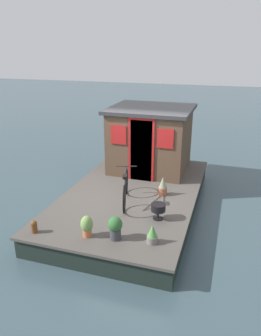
{
  "coord_description": "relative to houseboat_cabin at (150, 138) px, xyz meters",
  "views": [
    {
      "loc": [
        -7.3,
        -2.29,
        4.01
      ],
      "look_at": [
        -0.2,
        0.0,
        1.2
      ],
      "focal_mm": 34.62,
      "sensor_mm": 36.0,
      "label": 1
    }
  ],
  "objects": [
    {
      "name": "mooring_bollard",
      "position": [
        -4.26,
        1.28,
        -0.8
      ],
      "size": [
        0.13,
        0.13,
        0.26
      ],
      "color": "brown",
      "rests_on": "houseboat_deck"
    },
    {
      "name": "potted_plant_thyme",
      "position": [
        -3.89,
        -1.06,
        -0.76
      ],
      "size": [
        0.21,
        0.21,
        0.39
      ],
      "color": "slate",
      "rests_on": "houseboat_deck"
    },
    {
      "name": "potted_plant_mint",
      "position": [
        -3.98,
        -0.35,
        -0.69
      ],
      "size": [
        0.28,
        0.28,
        0.47
      ],
      "color": "#38383D",
      "rests_on": "houseboat_deck"
    },
    {
      "name": "charcoal_grill",
      "position": [
        -2.97,
        -0.96,
        -0.69
      ],
      "size": [
        0.32,
        0.32,
        0.35
      ],
      "color": "black",
      "rests_on": "houseboat_deck"
    },
    {
      "name": "houseboat_cabin",
      "position": [
        0.0,
        0.0,
        0.0
      ],
      "size": [
        2.16,
        2.36,
        1.87
      ],
      "color": "#4C3828",
      "rests_on": "houseboat_deck"
    },
    {
      "name": "bicycle",
      "position": [
        -2.42,
        -0.03,
        -0.58
      ],
      "size": [
        1.59,
        0.59,
        0.78
      ],
      "color": "black",
      "rests_on": "houseboat_deck"
    },
    {
      "name": "potted_plant_lavender",
      "position": [
        -4.06,
        0.21,
        -0.71
      ],
      "size": [
        0.24,
        0.24,
        0.45
      ],
      "color": "#B2603D",
      "rests_on": "houseboat_deck"
    },
    {
      "name": "ground_plane",
      "position": [
        -1.74,
        0.0,
        -1.44
      ],
      "size": [
        60.0,
        60.0,
        0.0
      ],
      "primitive_type": "plane",
      "color": "#384C54"
    },
    {
      "name": "potted_plant_geranium",
      "position": [
        -1.74,
        -0.78,
        -0.72
      ],
      "size": [
        0.22,
        0.22,
        0.48
      ],
      "color": "#935138",
      "rests_on": "houseboat_deck"
    },
    {
      "name": "houseboat_deck",
      "position": [
        -1.74,
        0.0,
        -1.19
      ],
      "size": [
        5.7,
        3.25,
        0.5
      ],
      "color": "#4C4742",
      "rests_on": "ground_plane"
    }
  ]
}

